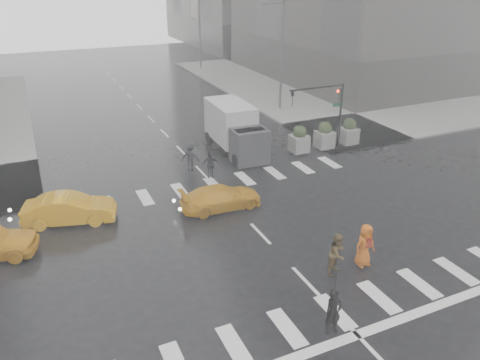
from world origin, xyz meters
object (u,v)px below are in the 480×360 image
pedestrian_orange (365,245)px  box_truck (235,128)px  pedestrian_brown (337,254)px  taxi_mid (69,209)px  traffic_signal_pole (329,104)px

pedestrian_orange → box_truck: bearing=87.7°
pedestrian_brown → pedestrian_orange: pedestrian_orange is taller
pedestrian_orange → taxi_mid: pedestrian_orange is taller
traffic_signal_pole → pedestrian_brown: size_ratio=2.50×
traffic_signal_pole → box_truck: (-5.76, 2.17, -1.51)m
taxi_mid → box_truck: box_truck is taller
taxi_mid → pedestrian_orange: bearing=-114.6°
taxi_mid → box_truck: size_ratio=0.72×
pedestrian_orange → box_truck: size_ratio=0.31×
pedestrian_brown → box_truck: box_truck is taller
pedestrian_brown → pedestrian_orange: bearing=-29.0°
pedestrian_orange → box_truck: (0.46, 14.18, 0.76)m
pedestrian_brown → taxi_mid: bearing=107.9°
pedestrian_brown → box_truck: size_ratio=0.30×
traffic_signal_pole → taxi_mid: bearing=-169.4°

